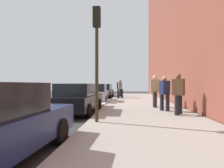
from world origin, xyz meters
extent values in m
plane|color=#333335|center=(0.00, 0.00, 0.00)|extent=(56.00, 56.00, 0.00)
cube|color=#A39E93|center=(0.00, -3.30, 0.07)|extent=(28.00, 4.60, 0.15)
cube|color=brown|center=(0.00, -6.05, 7.50)|extent=(32.00, 0.80, 15.00)
cube|color=gold|center=(0.00, 3.20, 0.00)|extent=(28.00, 0.14, 0.01)
cube|color=white|center=(-0.42, -0.70, 0.11)|extent=(4.41, 0.56, 0.22)
cylinder|color=black|center=(-10.64, -0.80, 0.32)|extent=(0.65, 0.24, 0.64)
cylinder|color=black|center=(-3.62, 0.90, 0.32)|extent=(0.64, 0.23, 0.64)
cylinder|color=black|center=(-3.65, -0.78, 0.32)|extent=(0.64, 0.23, 0.64)
cylinder|color=black|center=(-6.58, 0.96, 0.32)|extent=(0.64, 0.23, 0.64)
cylinder|color=black|center=(-6.62, -0.72, 0.32)|extent=(0.64, 0.23, 0.64)
cube|color=black|center=(-5.12, 0.09, 0.59)|extent=(4.82, 1.90, 0.64)
cube|color=black|center=(-5.36, 0.10, 1.21)|extent=(2.52, 1.65, 0.60)
cylinder|color=black|center=(2.33, 0.98, 0.32)|extent=(0.65, 0.24, 0.64)
cylinder|color=black|center=(2.39, -0.69, 0.32)|extent=(0.65, 0.24, 0.64)
cylinder|color=black|center=(-0.45, 0.88, 0.32)|extent=(0.65, 0.24, 0.64)
cylinder|color=black|center=(-0.39, -0.80, 0.32)|extent=(0.65, 0.24, 0.64)
cube|color=#B7BABF|center=(0.97, 0.09, 0.59)|extent=(4.55, 1.96, 0.64)
cube|color=black|center=(0.75, 0.09, 1.21)|extent=(2.39, 1.68, 0.60)
cylinder|color=black|center=(9.17, 1.00, 0.32)|extent=(0.65, 0.24, 0.64)
cylinder|color=black|center=(9.12, -0.68, 0.32)|extent=(0.65, 0.24, 0.64)
cylinder|color=black|center=(6.46, 1.10, 0.32)|extent=(0.65, 0.24, 0.64)
cylinder|color=black|center=(6.40, -0.58, 0.32)|extent=(0.65, 0.24, 0.64)
cube|color=#383A3D|center=(7.79, 0.21, 0.59)|extent=(4.44, 1.95, 0.64)
cube|color=black|center=(7.57, 0.22, 1.21)|extent=(2.33, 1.68, 0.60)
cylinder|color=black|center=(4.49, -1.94, 0.57)|extent=(0.20, 0.20, 0.84)
cylinder|color=black|center=(4.41, -1.55, 0.57)|extent=(0.20, 0.20, 0.84)
cube|color=slate|center=(4.45, -1.75, 1.35)|extent=(0.53, 0.39, 0.72)
sphere|color=tan|center=(4.45, -1.75, 1.83)|extent=(0.23, 0.23, 0.23)
cylinder|color=black|center=(-3.64, -4.04, 0.59)|extent=(0.20, 0.20, 0.87)
cylinder|color=black|center=(-3.23, -4.06, 0.59)|extent=(0.20, 0.20, 0.87)
cube|color=tan|center=(-3.44, -4.05, 1.39)|extent=(0.33, 0.51, 0.74)
sphere|color=beige|center=(-3.44, -4.05, 1.88)|extent=(0.24, 0.24, 0.24)
cylinder|color=black|center=(-6.57, -4.57, 0.57)|extent=(0.20, 0.20, 0.85)
cylinder|color=black|center=(-6.23, -4.78, 0.57)|extent=(0.20, 0.20, 0.85)
cube|color=brown|center=(-6.40, -4.68, 1.36)|extent=(0.52, 0.58, 0.72)
sphere|color=brown|center=(-6.40, -4.68, 1.84)|extent=(0.23, 0.23, 0.23)
cylinder|color=black|center=(7.33, -1.68, 0.57)|extent=(0.20, 0.20, 0.83)
cylinder|color=black|center=(7.64, -1.44, 0.57)|extent=(0.20, 0.20, 0.83)
cube|color=black|center=(7.49, -1.56, 1.34)|extent=(0.53, 0.56, 0.71)
sphere|color=#D8AD8C|center=(7.49, -1.56, 1.81)|extent=(0.23, 0.23, 0.23)
cylinder|color=black|center=(-4.95, -4.20, 0.56)|extent=(0.19, 0.19, 0.82)
cylinder|color=black|center=(-5.26, -4.43, 0.56)|extent=(0.19, 0.19, 0.82)
cube|color=#1E284C|center=(-5.11, -4.32, 1.32)|extent=(0.51, 0.55, 0.70)
sphere|color=#D8AD8C|center=(-5.11, -4.32, 1.78)|extent=(0.23, 0.23, 0.23)
cylinder|color=#2D2D19|center=(-8.36, -1.37, 1.83)|extent=(0.12, 0.12, 3.37)
cube|color=black|center=(-8.36, -1.37, 3.87)|extent=(0.26, 0.26, 0.70)
sphere|color=red|center=(-8.21, -1.37, 4.08)|extent=(0.14, 0.14, 0.14)
sphere|color=orange|center=(-8.21, -1.37, 3.86)|extent=(0.14, 0.14, 0.14)
sphere|color=green|center=(-8.21, -1.37, 3.64)|extent=(0.14, 0.14, 0.14)
cube|color=#191E38|center=(4.00, -1.59, 0.45)|extent=(0.34, 0.22, 0.59)
cylinder|color=#4C4C4C|center=(4.00, -1.59, 0.92)|extent=(0.03, 0.03, 0.36)
camera|label=1|loc=(-15.60, -2.45, 1.48)|focal=33.11mm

